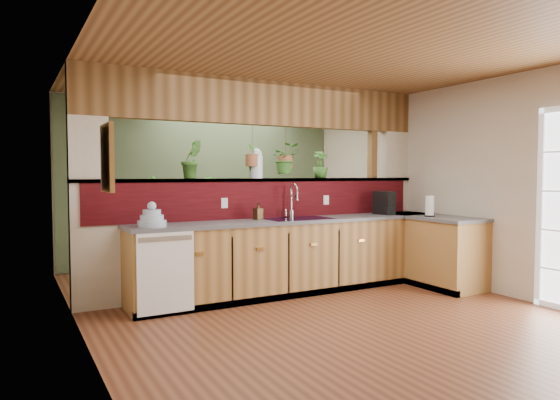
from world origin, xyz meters
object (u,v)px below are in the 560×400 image
faucet (293,199)px  coffee_maker (385,204)px  shelving_console (185,235)px  paper_towel (430,207)px  glass_jar (256,163)px  dish_stack (152,219)px  soap_dispenser (258,211)px

faucet → coffee_maker: (1.33, -0.18, -0.09)m
faucet → shelving_console: bearing=108.6°
coffee_maker → paper_towel: 0.61m
shelving_console → faucet: bearing=-76.6°
paper_towel → glass_jar: 2.28m
paper_towel → glass_jar: bearing=155.0°
coffee_maker → dish_stack: bearing=172.4°
faucet → shelving_console: 2.32m
soap_dispenser → paper_towel: 2.22m
coffee_maker → glass_jar: bearing=158.6°
soap_dispenser → shelving_console: bearing=95.5°
glass_jar → shelving_console: bearing=99.4°
dish_stack → soap_dispenser: 1.33m
faucet → dish_stack: size_ratio=1.45×
faucet → paper_towel: faucet is taller
shelving_console → glass_jar: bearing=-85.9°
soap_dispenser → dish_stack: bearing=-172.2°
faucet → glass_jar: (-0.40, 0.22, 0.44)m
soap_dispenser → coffee_maker: size_ratio=0.65×
paper_towel → coffee_maker: bearing=117.4°
coffee_maker → shelving_console: bearing=123.2°
paper_towel → soap_dispenser: bearing=162.3°
shelving_console → coffee_maker: bearing=-53.6°
dish_stack → glass_jar: glass_jar is taller
soap_dispenser → shelving_console: soap_dispenser is taller
coffee_maker → glass_jar: glass_jar is taller
faucet → coffee_maker: 1.35m
glass_jar → shelving_console: (-0.31, 1.90, -1.07)m
dish_stack → soap_dispenser: bearing=7.8°
soap_dispenser → paper_towel: (2.11, -0.67, 0.03)m
faucet → dish_stack: 1.84m
dish_stack → coffee_maker: coffee_maker is taller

